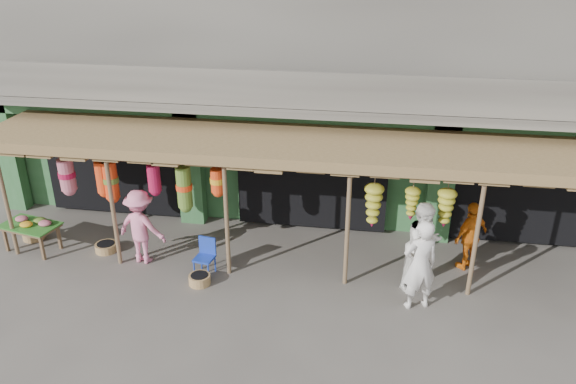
# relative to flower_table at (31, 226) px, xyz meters

# --- Properties ---
(ground) EXTENTS (80.00, 80.00, 0.00)m
(ground) POSITION_rel_flower_table_xyz_m (6.20, -0.05, -0.62)
(ground) COLOR #514C47
(ground) RESTS_ON ground
(building) EXTENTS (16.40, 6.80, 7.00)m
(building) POSITION_rel_flower_table_xyz_m (6.20, 4.82, 2.75)
(building) COLOR gray
(building) RESTS_ON ground
(awning) EXTENTS (14.00, 2.70, 2.79)m
(awning) POSITION_rel_flower_table_xyz_m (6.06, 0.75, 1.95)
(awning) COLOR brown
(awning) RESTS_ON ground
(flower_table) EXTENTS (1.42, 1.01, 0.77)m
(flower_table) POSITION_rel_flower_table_xyz_m (0.00, 0.00, 0.00)
(flower_table) COLOR brown
(flower_table) RESTS_ON ground
(blue_chair) EXTENTS (0.45, 0.46, 0.82)m
(blue_chair) POSITION_rel_flower_table_xyz_m (4.21, -0.30, -0.17)
(blue_chair) COLOR #1A37AD
(blue_chair) RESTS_ON ground
(basket_left) EXTENTS (0.67, 0.67, 0.21)m
(basket_left) POSITION_rel_flower_table_xyz_m (-0.33, 0.47, -0.52)
(basket_left) COLOR brown
(basket_left) RESTS_ON ground
(basket_mid) EXTENTS (0.59, 0.59, 0.19)m
(basket_mid) POSITION_rel_flower_table_xyz_m (1.66, 0.19, -0.53)
(basket_mid) COLOR olive
(basket_mid) RESTS_ON ground
(basket_right) EXTENTS (0.59, 0.59, 0.21)m
(basket_right) POSITION_rel_flower_table_xyz_m (4.20, -0.76, -0.52)
(basket_right) COLOR #976846
(basket_right) RESTS_ON ground
(person_front) EXTENTS (0.81, 0.68, 1.89)m
(person_front) POSITION_rel_flower_table_xyz_m (8.63, -0.83, 0.32)
(person_front) COLOR white
(person_front) RESTS_ON ground
(person_right) EXTENTS (1.17, 1.17, 1.91)m
(person_right) POSITION_rel_flower_table_xyz_m (8.74, -0.14, 0.33)
(person_right) COLOR white
(person_right) RESTS_ON ground
(person_vendor) EXTENTS (0.95, 0.89, 1.57)m
(person_vendor) POSITION_rel_flower_table_xyz_m (9.80, 0.80, 0.16)
(person_vendor) COLOR orange
(person_vendor) RESTS_ON ground
(person_shopper) EXTENTS (1.20, 0.81, 1.72)m
(person_shopper) POSITION_rel_flower_table_xyz_m (2.70, -0.06, 0.24)
(person_shopper) COLOR pink
(person_shopper) RESTS_ON ground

